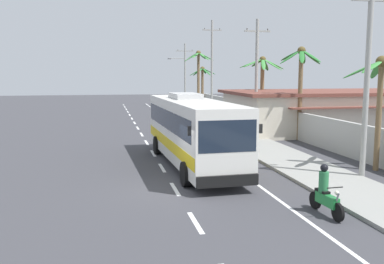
{
  "coord_description": "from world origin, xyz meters",
  "views": [
    {
      "loc": [
        -2.66,
        -16.62,
        4.61
      ],
      "look_at": [
        1.58,
        4.34,
        1.7
      ],
      "focal_mm": 40.15,
      "sensor_mm": 36.0,
      "label": 1
    }
  ],
  "objects_px": {
    "utility_pole_far": "(212,67)",
    "palm_farthest": "(199,69)",
    "utility_pole_nearest": "(368,68)",
    "palm_fourth": "(262,77)",
    "palm_second": "(301,74)",
    "motorcycle_beside_bus": "(325,194)",
    "pedestrian_near_kerb": "(240,124)",
    "palm_third": "(202,79)",
    "palm_nearest": "(380,86)",
    "motorcycle_trailing": "(201,129)",
    "utility_pole_distant": "(184,73)",
    "coach_bus_foreground": "(192,129)",
    "roadside_building": "(326,111)",
    "utility_pole_mid": "(256,75)"
  },
  "relations": [
    {
      "from": "motorcycle_beside_bus",
      "to": "palm_farthest",
      "type": "distance_m",
      "value": 35.61
    },
    {
      "from": "palm_farthest",
      "to": "palm_nearest",
      "type": "bearing_deg",
      "value": -85.65
    },
    {
      "from": "coach_bus_foreground",
      "to": "palm_farthest",
      "type": "distance_m",
      "value": 27.64
    },
    {
      "from": "palm_third",
      "to": "roadside_building",
      "type": "bearing_deg",
      "value": -78.81
    },
    {
      "from": "utility_pole_distant",
      "to": "palm_farthest",
      "type": "xyz_separation_m",
      "value": [
        -0.65,
        -12.34,
        0.36
      ]
    },
    {
      "from": "coach_bus_foreground",
      "to": "utility_pole_nearest",
      "type": "distance_m",
      "value": 8.6
    },
    {
      "from": "palm_third",
      "to": "utility_pole_mid",
      "type": "bearing_deg",
      "value": -93.42
    },
    {
      "from": "motorcycle_trailing",
      "to": "pedestrian_near_kerb",
      "type": "height_order",
      "value": "pedestrian_near_kerb"
    },
    {
      "from": "palm_fourth",
      "to": "palm_farthest",
      "type": "xyz_separation_m",
      "value": [
        -3.13,
        11.83,
        0.76
      ]
    },
    {
      "from": "motorcycle_beside_bus",
      "to": "palm_farthest",
      "type": "bearing_deg",
      "value": 84.49
    },
    {
      "from": "utility_pole_nearest",
      "to": "palm_nearest",
      "type": "distance_m",
      "value": 2.22
    },
    {
      "from": "palm_second",
      "to": "motorcycle_beside_bus",
      "type": "bearing_deg",
      "value": -112.36
    },
    {
      "from": "palm_farthest",
      "to": "palm_third",
      "type": "bearing_deg",
      "value": 74.36
    },
    {
      "from": "utility_pole_nearest",
      "to": "palm_nearest",
      "type": "bearing_deg",
      "value": 39.85
    },
    {
      "from": "utility_pole_distant",
      "to": "utility_pole_nearest",
      "type": "bearing_deg",
      "value": -89.98
    },
    {
      "from": "palm_third",
      "to": "palm_fourth",
      "type": "distance_m",
      "value": 20.39
    },
    {
      "from": "motorcycle_beside_bus",
      "to": "palm_third",
      "type": "xyz_separation_m",
      "value": [
        5.78,
        43.7,
        3.19
      ]
    },
    {
      "from": "palm_nearest",
      "to": "palm_third",
      "type": "height_order",
      "value": "palm_third"
    },
    {
      "from": "motorcycle_trailing",
      "to": "utility_pole_mid",
      "type": "height_order",
      "value": "utility_pole_mid"
    },
    {
      "from": "utility_pole_distant",
      "to": "roadside_building",
      "type": "bearing_deg",
      "value": -76.89
    },
    {
      "from": "motorcycle_trailing",
      "to": "utility_pole_far",
      "type": "relative_size",
      "value": 0.19
    },
    {
      "from": "motorcycle_beside_bus",
      "to": "utility_pole_mid",
      "type": "distance_m",
      "value": 19.49
    },
    {
      "from": "utility_pole_far",
      "to": "palm_farthest",
      "type": "xyz_separation_m",
      "value": [
        -1.02,
        2.1,
        -0.24
      ]
    },
    {
      "from": "palm_farthest",
      "to": "roadside_building",
      "type": "relative_size",
      "value": 0.46
    },
    {
      "from": "palm_fourth",
      "to": "roadside_building",
      "type": "bearing_deg",
      "value": -43.71
    },
    {
      "from": "palm_nearest",
      "to": "palm_fourth",
      "type": "relative_size",
      "value": 0.89
    },
    {
      "from": "utility_pole_distant",
      "to": "palm_third",
      "type": "distance_m",
      "value": 4.28
    },
    {
      "from": "palm_second",
      "to": "palm_farthest",
      "type": "distance_m",
      "value": 20.22
    },
    {
      "from": "utility_pole_far",
      "to": "roadside_building",
      "type": "distance_m",
      "value": 15.4
    },
    {
      "from": "palm_third",
      "to": "palm_fourth",
      "type": "xyz_separation_m",
      "value": [
        0.74,
        -20.37,
        0.49
      ]
    },
    {
      "from": "coach_bus_foreground",
      "to": "palm_fourth",
      "type": "height_order",
      "value": "palm_fourth"
    },
    {
      "from": "motorcycle_beside_bus",
      "to": "palm_third",
      "type": "height_order",
      "value": "palm_third"
    },
    {
      "from": "motorcycle_beside_bus",
      "to": "utility_pole_distant",
      "type": "xyz_separation_m",
      "value": [
        4.05,
        47.51,
        4.08
      ]
    },
    {
      "from": "pedestrian_near_kerb",
      "to": "utility_pole_nearest",
      "type": "bearing_deg",
      "value": 35.48
    },
    {
      "from": "pedestrian_near_kerb",
      "to": "palm_third",
      "type": "bearing_deg",
      "value": -160.12
    },
    {
      "from": "palm_second",
      "to": "palm_third",
      "type": "distance_m",
      "value": 28.56
    },
    {
      "from": "palm_third",
      "to": "utility_pole_nearest",
      "type": "bearing_deg",
      "value": -92.49
    },
    {
      "from": "palm_nearest",
      "to": "palm_third",
      "type": "xyz_separation_m",
      "value": [
        0.14,
        38.2,
        -0.17
      ]
    },
    {
      "from": "motorcycle_trailing",
      "to": "utility_pole_distant",
      "type": "distance_m",
      "value": 30.78
    },
    {
      "from": "pedestrian_near_kerb",
      "to": "utility_pole_nearest",
      "type": "distance_m",
      "value": 12.75
    },
    {
      "from": "utility_pole_nearest",
      "to": "utility_pole_distant",
      "type": "bearing_deg",
      "value": 90.02
    },
    {
      "from": "utility_pole_mid",
      "to": "utility_pole_far",
      "type": "xyz_separation_m",
      "value": [
        0.13,
        14.44,
        0.82
      ]
    },
    {
      "from": "utility_pole_mid",
      "to": "palm_nearest",
      "type": "distance_m",
      "value": 13.2
    },
    {
      "from": "utility_pole_nearest",
      "to": "palm_second",
      "type": "height_order",
      "value": "utility_pole_nearest"
    },
    {
      "from": "utility_pole_nearest",
      "to": "palm_fourth",
      "type": "distance_m",
      "value": 19.32
    },
    {
      "from": "utility_pole_nearest",
      "to": "palm_farthest",
      "type": "distance_m",
      "value": 31.0
    },
    {
      "from": "utility_pole_distant",
      "to": "palm_third",
      "type": "bearing_deg",
      "value": -65.46
    },
    {
      "from": "pedestrian_near_kerb",
      "to": "utility_pole_far",
      "type": "height_order",
      "value": "utility_pole_far"
    },
    {
      "from": "motorcycle_beside_bus",
      "to": "utility_pole_far",
      "type": "bearing_deg",
      "value": 82.4
    },
    {
      "from": "palm_fourth",
      "to": "roadside_building",
      "type": "relative_size",
      "value": 0.39
    }
  ]
}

